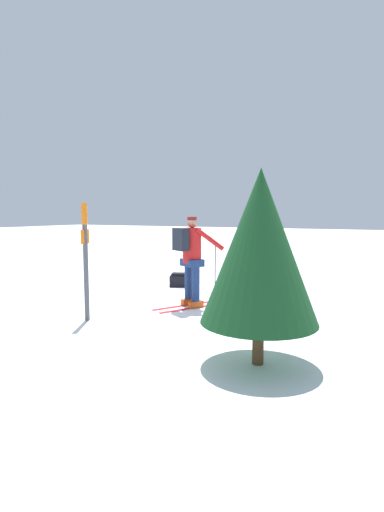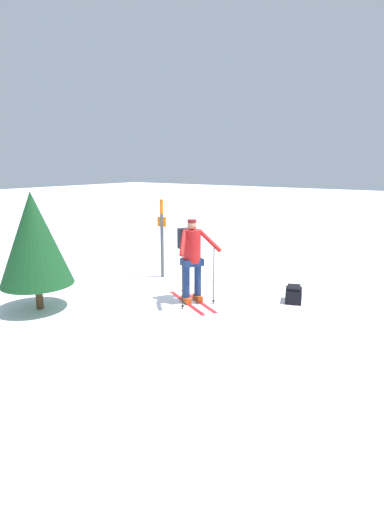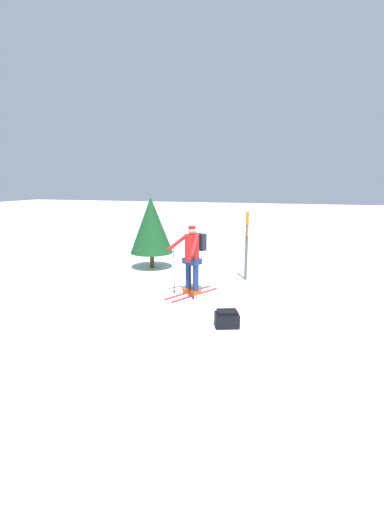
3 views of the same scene
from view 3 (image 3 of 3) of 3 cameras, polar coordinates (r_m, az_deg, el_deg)
ground_plane at (r=8.65m, az=4.51°, el=-6.96°), size 80.00×80.00×0.00m
skier at (r=8.66m, az=0.10°, el=0.26°), size 1.19×1.60×1.77m
dropped_backpack at (r=6.98m, az=5.83°, el=-10.38°), size 0.56×0.47×0.34m
trail_marker at (r=10.06m, az=9.10°, el=2.60°), size 0.09×0.24×2.01m
pine_tree at (r=11.44m, az=-6.81°, el=5.13°), size 1.42×1.42×2.37m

